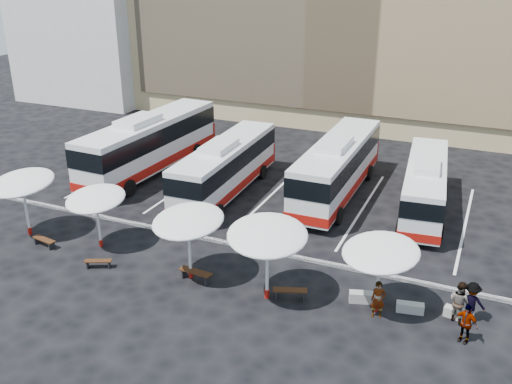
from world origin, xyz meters
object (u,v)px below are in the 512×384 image
at_px(wood_bench_1, 98,262).
at_px(bus_0, 150,142).
at_px(sunshade_4, 381,253).
at_px(conc_bench_1, 410,308).
at_px(bus_1, 226,166).
at_px(sunshade_3, 267,235).
at_px(wood_bench_3, 290,292).
at_px(passenger_2, 466,323).
at_px(sunshade_2, 188,221).
at_px(passenger_0, 378,300).
at_px(sunshade_1, 96,199).
at_px(bus_3, 425,185).
at_px(sunshade_0, 22,183).
at_px(conc_bench_2, 458,314).
at_px(wood_bench_2, 196,273).
at_px(bus_2, 338,166).
at_px(passenger_3, 471,302).
at_px(wood_bench_0, 44,241).
at_px(passenger_1, 460,302).
at_px(conc_bench_0, 364,297).

bearing_deg(wood_bench_1, bus_0, 112.09).
height_order(sunshade_4, conc_bench_1, sunshade_4).
relative_size(bus_1, wood_bench_1, 8.64).
relative_size(bus_1, sunshade_3, 2.60).
bearing_deg(sunshade_4, wood_bench_3, -171.37).
xyz_separation_m(wood_bench_1, passenger_2, (17.24, 1.07, 0.54)).
relative_size(sunshade_2, passenger_0, 2.46).
height_order(sunshade_1, conc_bench_1, sunshade_1).
bearing_deg(bus_3, sunshade_4, -97.05).
bearing_deg(sunshade_1, passenger_0, -2.07).
bearing_deg(conc_bench_1, sunshade_0, -177.79).
bearing_deg(passenger_2, sunshade_1, -161.40).
xyz_separation_m(conc_bench_2, passenger_0, (-3.23, -1.23, 0.63)).
bearing_deg(passenger_2, sunshade_0, -159.78).
height_order(sunshade_4, conc_bench_2, sunshade_4).
bearing_deg(wood_bench_2, bus_2, 76.10).
distance_m(sunshade_1, passenger_3, 18.77).
relative_size(wood_bench_0, passenger_1, 0.80).
relative_size(wood_bench_1, conc_bench_0, 1.06).
distance_m(passenger_0, passenger_3, 3.86).
xyz_separation_m(bus_3, wood_bench_0, (-17.87, -12.74, -1.40)).
distance_m(sunshade_2, wood_bench_0, 9.17).
bearing_deg(wood_bench_0, bus_0, 95.33).
bearing_deg(sunshade_1, wood_bench_3, -3.81).
relative_size(wood_bench_3, passenger_3, 0.87).
height_order(bus_2, passenger_3, bus_2).
bearing_deg(wood_bench_0, bus_1, 61.88).
bearing_deg(wood_bench_0, passenger_2, 1.01).
height_order(bus_0, sunshade_0, bus_0).
height_order(sunshade_4, passenger_3, sunshade_4).
distance_m(sunshade_0, passenger_0, 19.65).
bearing_deg(sunshade_3, bus_1, 124.59).
distance_m(bus_3, sunshade_2, 15.44).
bearing_deg(passenger_0, bus_0, 130.97).
xyz_separation_m(wood_bench_1, wood_bench_2, (5.06, 0.87, 0.08)).
bearing_deg(passenger_0, passenger_2, -23.00).
relative_size(sunshade_1, wood_bench_3, 2.01).
xyz_separation_m(bus_3, sunshade_0, (-19.64, -11.95, 1.35)).
relative_size(conc_bench_1, passenger_1, 0.62).
bearing_deg(wood_bench_2, wood_bench_0, -178.89).
relative_size(conc_bench_1, conc_bench_2, 0.98).
bearing_deg(sunshade_2, passenger_0, 2.34).
bearing_deg(bus_2, conc_bench_2, -52.52).
bearing_deg(passenger_2, wood_bench_2, -157.80).
bearing_deg(passenger_0, bus_1, 122.96).
relative_size(passenger_1, passenger_2, 1.10).
bearing_deg(bus_2, wood_bench_0, -133.41).
bearing_deg(sunshade_2, wood_bench_0, -177.84).
distance_m(bus_2, passenger_0, 13.60).
distance_m(bus_3, sunshade_4, 11.73).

